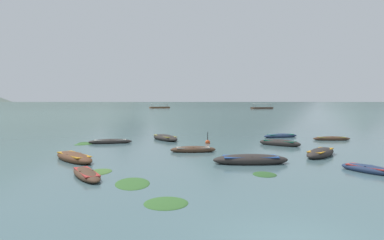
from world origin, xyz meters
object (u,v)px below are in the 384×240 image
(rowboat_7, at_px, (193,150))
(rowboat_2, at_px, (280,143))
(rowboat_8, at_px, (86,174))
(rowboat_0, at_px, (251,160))
(rowboat_1, at_px, (110,142))
(rowboat_3, at_px, (74,157))
(rowboat_5, at_px, (165,138))
(ferry_0, at_px, (262,108))
(rowboat_10, at_px, (332,139))
(ferry_1, at_px, (160,107))
(mooring_buoy, at_px, (208,142))
(rowboat_4, at_px, (320,153))
(rowboat_11, at_px, (280,136))
(rowboat_9, at_px, (368,169))

(rowboat_7, bearing_deg, rowboat_2, 27.64)
(rowboat_8, bearing_deg, rowboat_0, 24.26)
(rowboat_1, relative_size, rowboat_2, 1.07)
(rowboat_1, relative_size, rowboat_8, 1.04)
(rowboat_3, bearing_deg, rowboat_5, 68.06)
(rowboat_5, bearing_deg, ferry_0, 75.58)
(rowboat_10, xyz_separation_m, ferry_1, (-31.38, 140.54, 0.30))
(rowboat_7, height_order, ferry_1, ferry_1)
(ferry_0, distance_m, ferry_1, 50.02)
(rowboat_7, xyz_separation_m, mooring_buoy, (1.23, 5.15, -0.06))
(rowboat_1, relative_size, ferry_0, 0.36)
(rowboat_2, height_order, rowboat_4, rowboat_4)
(rowboat_7, bearing_deg, rowboat_8, -120.90)
(ferry_0, bearing_deg, rowboat_10, -97.62)
(mooring_buoy, bearing_deg, ferry_0, 77.51)
(rowboat_7, distance_m, rowboat_11, 13.57)
(ferry_0, bearing_deg, ferry_1, 166.29)
(rowboat_3, relative_size, ferry_1, 0.42)
(rowboat_2, height_order, rowboat_11, rowboat_2)
(rowboat_7, height_order, rowboat_9, rowboat_7)
(rowboat_1, height_order, rowboat_2, rowboat_2)
(rowboat_3, height_order, ferry_1, ferry_1)
(rowboat_0, relative_size, rowboat_5, 1.04)
(rowboat_5, xyz_separation_m, rowboat_10, (15.87, 0.02, -0.06))
(rowboat_2, xyz_separation_m, rowboat_5, (-10.00, 3.98, -0.00))
(rowboat_10, bearing_deg, rowboat_1, -172.28)
(rowboat_4, xyz_separation_m, rowboat_11, (0.18, 12.12, -0.06))
(ferry_0, bearing_deg, rowboat_4, -98.90)
(rowboat_8, relative_size, ferry_0, 0.35)
(rowboat_7, distance_m, rowboat_9, 11.75)
(rowboat_1, bearing_deg, rowboat_4, -23.18)
(rowboat_0, height_order, mooring_buoy, mooring_buoy)
(rowboat_1, relative_size, ferry_1, 0.38)
(rowboat_3, bearing_deg, rowboat_9, -11.25)
(rowboat_5, bearing_deg, rowboat_11, 12.19)
(rowboat_11, bearing_deg, rowboat_9, -88.56)
(rowboat_0, distance_m, rowboat_10, 15.77)
(rowboat_2, xyz_separation_m, ferry_0, (23.09, 132.68, 0.24))
(rowboat_8, height_order, ferry_1, ferry_1)
(rowboat_2, height_order, ferry_0, ferry_0)
(rowboat_7, height_order, ferry_0, ferry_0)
(rowboat_11, height_order, mooring_buoy, mooring_buoy)
(rowboat_11, relative_size, mooring_buoy, 3.46)
(rowboat_4, height_order, rowboat_9, rowboat_4)
(rowboat_1, distance_m, rowboat_9, 20.64)
(rowboat_11, bearing_deg, rowboat_3, -139.06)
(rowboat_4, bearing_deg, rowboat_11, 89.16)
(rowboat_8, xyz_separation_m, rowboat_9, (14.44, 1.42, 0.01))
(rowboat_0, xyz_separation_m, rowboat_2, (3.74, 8.50, -0.01))
(rowboat_7, distance_m, rowboat_8, 10.03)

